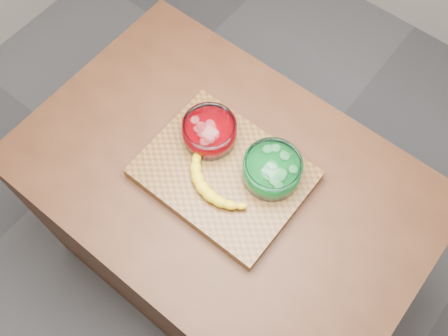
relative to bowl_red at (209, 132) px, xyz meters
The scene contains 6 objects.
ground 0.98m from the bowl_red, 30.48° to the right, with size 3.50×3.50×0.00m, color #58585D.
counter 0.54m from the bowl_red, 30.48° to the right, with size 1.20×0.80×0.90m, color #492716.
cutting_board 0.13m from the bowl_red, 30.48° to the right, with size 0.45×0.35×0.04m, color brown.
bowl_red is the anchor object (origin of this frame).
bowl_green 0.21m from the bowl_red, ahead, with size 0.16×0.16×0.08m.
banana 0.15m from the bowl_red, 42.92° to the right, with size 0.26×0.15×0.04m, color yellow, non-canonical shape.
Camera 1 is at (0.38, -0.48, 2.20)m, focal length 40.00 mm.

